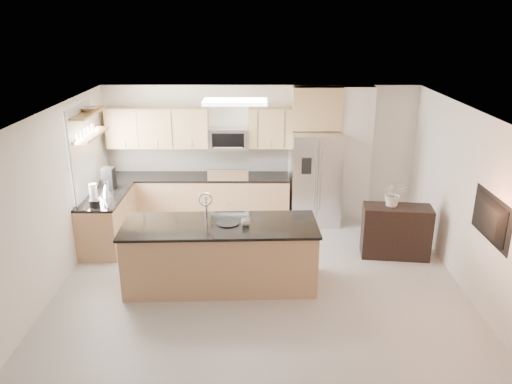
{
  "coord_description": "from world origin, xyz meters",
  "views": [
    {
      "loc": [
        -0.04,
        -6.19,
        3.85
      ],
      "look_at": [
        -0.07,
        1.3,
        1.17
      ],
      "focal_mm": 35.0,
      "sensor_mm": 36.0,
      "label": 1
    }
  ],
  "objects_px": {
    "range": "(229,198)",
    "credenza": "(396,231)",
    "blender": "(94,197)",
    "bowl": "(88,108)",
    "coffee_maker": "(109,179)",
    "television": "(485,218)",
    "microwave": "(229,138)",
    "island": "(221,254)",
    "cup": "(246,222)",
    "refrigerator": "(315,178)",
    "flower_vase": "(394,188)",
    "kettle": "(106,190)",
    "platter": "(228,223)"
  },
  "relations": [
    {
      "from": "microwave",
      "to": "range",
      "type": "bearing_deg",
      "value": -90.0
    },
    {
      "from": "range",
      "to": "platter",
      "type": "height_order",
      "value": "range"
    },
    {
      "from": "coffee_maker",
      "to": "bowl",
      "type": "xyz_separation_m",
      "value": [
        -0.16,
        -0.22,
        1.29
      ]
    },
    {
      "from": "range",
      "to": "television",
      "type": "bearing_deg",
      "value": -41.64
    },
    {
      "from": "range",
      "to": "flower_vase",
      "type": "xyz_separation_m",
      "value": [
        2.77,
        -1.46,
        0.72
      ]
    },
    {
      "from": "range",
      "to": "refrigerator",
      "type": "xyz_separation_m",
      "value": [
        1.66,
        -0.05,
        0.42
      ]
    },
    {
      "from": "credenza",
      "to": "kettle",
      "type": "xyz_separation_m",
      "value": [
        -4.88,
        0.37,
        0.59
      ]
    },
    {
      "from": "island",
      "to": "flower_vase",
      "type": "relative_size",
      "value": 4.57
    },
    {
      "from": "kettle",
      "to": "flower_vase",
      "type": "distance_m",
      "value": 4.81
    },
    {
      "from": "microwave",
      "to": "television",
      "type": "bearing_deg",
      "value": -42.75
    },
    {
      "from": "cup",
      "to": "refrigerator",
      "type": "bearing_deg",
      "value": 62.56
    },
    {
      "from": "range",
      "to": "credenza",
      "type": "height_order",
      "value": "range"
    },
    {
      "from": "cup",
      "to": "coffee_maker",
      "type": "bearing_deg",
      "value": 143.99
    },
    {
      "from": "blender",
      "to": "television",
      "type": "distance_m",
      "value": 5.79
    },
    {
      "from": "refrigerator",
      "to": "flower_vase",
      "type": "height_order",
      "value": "refrigerator"
    },
    {
      "from": "refrigerator",
      "to": "cup",
      "type": "xyz_separation_m",
      "value": [
        -1.28,
        -2.46,
        0.14
      ]
    },
    {
      "from": "microwave",
      "to": "platter",
      "type": "relative_size",
      "value": 2.29
    },
    {
      "from": "range",
      "to": "bowl",
      "type": "relative_size",
      "value": 3.03
    },
    {
      "from": "range",
      "to": "blender",
      "type": "height_order",
      "value": "blender"
    },
    {
      "from": "cup",
      "to": "platter",
      "type": "xyz_separation_m",
      "value": [
        -0.26,
        0.06,
        -0.04
      ]
    },
    {
      "from": "coffee_maker",
      "to": "flower_vase",
      "type": "relative_size",
      "value": 0.59
    },
    {
      "from": "kettle",
      "to": "refrigerator",
      "type": "bearing_deg",
      "value": 16.6
    },
    {
      "from": "refrigerator",
      "to": "island",
      "type": "bearing_deg",
      "value": -124.3
    },
    {
      "from": "microwave",
      "to": "television",
      "type": "relative_size",
      "value": 0.71
    },
    {
      "from": "cup",
      "to": "kettle",
      "type": "xyz_separation_m",
      "value": [
        -2.41,
        1.36,
        0.01
      ]
    },
    {
      "from": "blender",
      "to": "flower_vase",
      "type": "relative_size",
      "value": 0.62
    },
    {
      "from": "range",
      "to": "refrigerator",
      "type": "bearing_deg",
      "value": -1.6
    },
    {
      "from": "refrigerator",
      "to": "television",
      "type": "height_order",
      "value": "refrigerator"
    },
    {
      "from": "microwave",
      "to": "television",
      "type": "xyz_separation_m",
      "value": [
        3.51,
        -3.24,
        -0.28
      ]
    },
    {
      "from": "platter",
      "to": "flower_vase",
      "type": "xyz_separation_m",
      "value": [
        2.65,
        0.98,
        0.21
      ]
    },
    {
      "from": "coffee_maker",
      "to": "flower_vase",
      "type": "bearing_deg",
      "value": -8.84
    },
    {
      "from": "microwave",
      "to": "island",
      "type": "height_order",
      "value": "microwave"
    },
    {
      "from": "cup",
      "to": "platter",
      "type": "height_order",
      "value": "cup"
    },
    {
      "from": "bowl",
      "to": "television",
      "type": "relative_size",
      "value": 0.35
    },
    {
      "from": "range",
      "to": "microwave",
      "type": "relative_size",
      "value": 1.5
    },
    {
      "from": "microwave",
      "to": "cup",
      "type": "relative_size",
      "value": 6.01
    },
    {
      "from": "range",
      "to": "microwave",
      "type": "bearing_deg",
      "value": 90.0
    },
    {
      "from": "cup",
      "to": "bowl",
      "type": "distance_m",
      "value": 3.36
    },
    {
      "from": "microwave",
      "to": "blender",
      "type": "distance_m",
      "value": 2.77
    },
    {
      "from": "microwave",
      "to": "credenza",
      "type": "height_order",
      "value": "microwave"
    },
    {
      "from": "range",
      "to": "credenza",
      "type": "bearing_deg",
      "value": -27.98
    },
    {
      "from": "refrigerator",
      "to": "blender",
      "type": "relative_size",
      "value": 4.58
    },
    {
      "from": "refrigerator",
      "to": "kettle",
      "type": "distance_m",
      "value": 3.85
    },
    {
      "from": "range",
      "to": "bowl",
      "type": "xyz_separation_m",
      "value": [
        -2.25,
        -0.92,
        1.91
      ]
    },
    {
      "from": "island",
      "to": "cup",
      "type": "xyz_separation_m",
      "value": [
        0.38,
        -0.03,
        0.54
      ]
    },
    {
      "from": "credenza",
      "to": "flower_vase",
      "type": "relative_size",
      "value": 1.76
    },
    {
      "from": "coffee_maker",
      "to": "television",
      "type": "distance_m",
      "value": 6.11
    },
    {
      "from": "island",
      "to": "flower_vase",
      "type": "bearing_deg",
      "value": 17.88
    },
    {
      "from": "cup",
      "to": "range",
      "type": "bearing_deg",
      "value": 98.66
    },
    {
      "from": "blender",
      "to": "flower_vase",
      "type": "distance_m",
      "value": 4.85
    }
  ]
}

